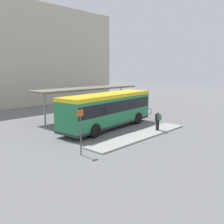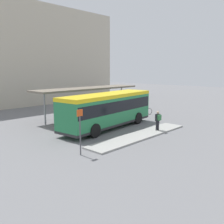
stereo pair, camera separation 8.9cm
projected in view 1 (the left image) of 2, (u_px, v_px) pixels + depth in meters
name	position (u px, v px, depth m)	size (l,w,h in m)	color
ground_plane	(108.00, 128.00, 22.14)	(120.00, 120.00, 0.00)	slate
curb_island	(141.00, 135.00, 19.43)	(10.32, 1.80, 0.12)	#9E9E99
city_bus	(108.00, 108.00, 21.84)	(10.26, 3.44, 3.06)	#237A47
pedestrian_waiting	(158.00, 119.00, 20.67)	(0.44, 0.48, 1.61)	#232328
bicycle_red	(145.00, 111.00, 29.16)	(0.48, 1.76, 0.76)	black
bicycle_green	(139.00, 110.00, 29.64)	(0.48, 1.58, 0.69)	black
bicycle_yellow	(134.00, 109.00, 30.13)	(0.48, 1.78, 0.77)	black
station_shelter	(88.00, 89.00, 26.81)	(12.80, 2.81, 3.21)	#706656
potted_planter_near_shelter	(65.00, 120.00, 22.00)	(0.94, 0.94, 1.35)	slate
potted_planter_far_side	(100.00, 114.00, 24.78)	(0.87, 0.87, 1.40)	slate
platform_sign	(81.00, 130.00, 14.86)	(0.44, 0.08, 2.80)	#4C4C51
station_building	(27.00, 56.00, 39.19)	(26.61, 10.49, 14.38)	#BCB29E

